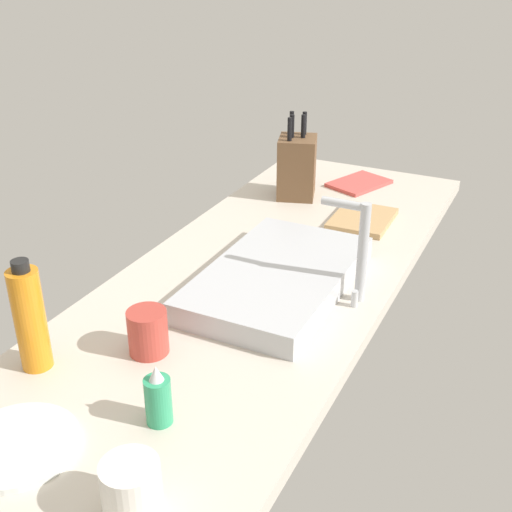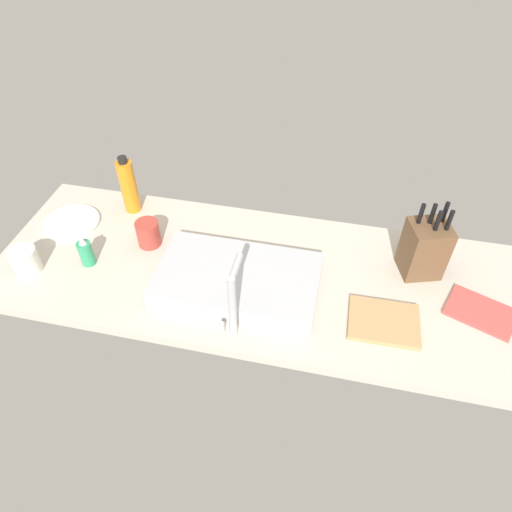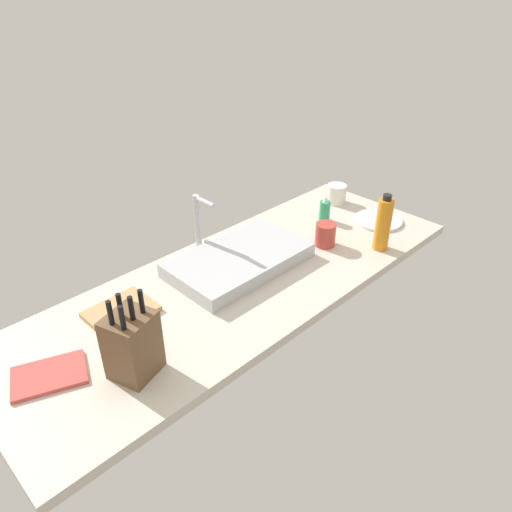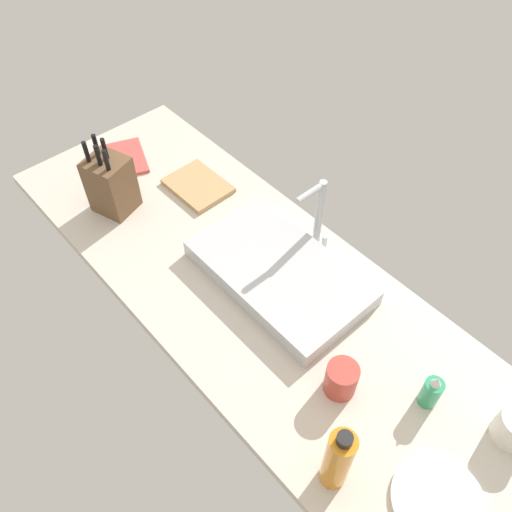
% 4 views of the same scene
% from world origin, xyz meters
% --- Properties ---
extents(countertop_slab, '(1.81, 0.65, 0.04)m').
position_xyz_m(countertop_slab, '(0.00, 0.00, 0.02)').
color(countertop_slab, beige).
rests_on(countertop_slab, ground).
extents(sink_basin, '(0.52, 0.31, 0.06)m').
position_xyz_m(sink_basin, '(0.05, 0.07, 0.06)').
color(sink_basin, '#B7BABF').
rests_on(sink_basin, countertop_slab).
extents(faucet, '(0.06, 0.11, 0.24)m').
position_xyz_m(faucet, '(0.02, 0.25, 0.17)').
color(faucet, '#B7BABF').
rests_on(faucet, countertop_slab).
extents(knife_block, '(0.15, 0.15, 0.27)m').
position_xyz_m(knife_block, '(-0.53, -0.13, 0.14)').
color(knife_block, brown).
rests_on(knife_block, countertop_slab).
extents(cutting_board, '(0.22, 0.17, 0.02)m').
position_xyz_m(cutting_board, '(-0.42, 0.13, 0.04)').
color(cutting_board, tan).
rests_on(cutting_board, countertop_slab).
extents(soap_bottle, '(0.05, 0.05, 0.12)m').
position_xyz_m(soap_bottle, '(0.58, 0.08, 0.09)').
color(soap_bottle, '#2D9966').
rests_on(soap_bottle, countertop_slab).
extents(water_bottle, '(0.06, 0.06, 0.23)m').
position_xyz_m(water_bottle, '(0.55, -0.23, 0.14)').
color(water_bottle, orange).
rests_on(water_bottle, countertop_slab).
extents(dinner_plate, '(0.21, 0.21, 0.01)m').
position_xyz_m(dinner_plate, '(0.74, -0.10, 0.04)').
color(dinner_plate, silver).
rests_on(dinner_plate, countertop_slab).
extents(dish_towel, '(0.23, 0.20, 0.01)m').
position_xyz_m(dish_towel, '(-0.71, 0.02, 0.04)').
color(dish_towel, '#CC4C47').
rests_on(dish_towel, countertop_slab).
extents(coffee_mug, '(0.09, 0.09, 0.09)m').
position_xyz_m(coffee_mug, '(0.76, 0.15, 0.08)').
color(coffee_mug, silver).
rests_on(coffee_mug, countertop_slab).
extents(ceramic_cup, '(0.08, 0.08, 0.10)m').
position_xyz_m(ceramic_cup, '(0.41, -0.06, 0.08)').
color(ceramic_cup, '#B23D33').
rests_on(ceramic_cup, countertop_slab).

